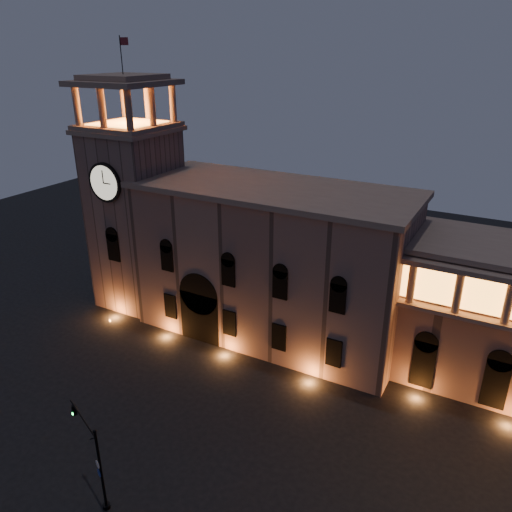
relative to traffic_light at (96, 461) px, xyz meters
name	(u,v)px	position (x,y,z in m)	size (l,w,h in m)	color
ground	(171,459)	(2.07, 5.64, -3.81)	(160.00, 160.00, 0.00)	black
government_building	(271,263)	(-0.01, 27.57, 4.96)	(30.80, 12.80, 17.60)	#866458
clock_tower	(136,210)	(-18.43, 26.62, 8.69)	(9.80, 9.80, 32.40)	#866458
traffic_light	(96,461)	(0.00, 0.00, 0.00)	(4.90, 2.33, 7.25)	black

